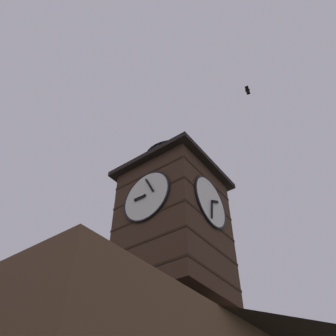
{
  "coord_description": "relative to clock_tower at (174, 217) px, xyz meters",
  "views": [
    {
      "loc": [
        11.16,
        7.14,
        1.98
      ],
      "look_at": [
        0.17,
        -0.98,
        14.17
      ],
      "focal_mm": 37.22,
      "sensor_mm": 36.0,
      "label": 1
    }
  ],
  "objects": [
    {
      "name": "clock_tower",
      "position": [
        0.0,
        0.0,
        0.0
      ],
      "size": [
        4.68,
        4.68,
        9.3
      ],
      "color": "#422B1E",
      "rests_on": "building_main"
    },
    {
      "name": "flying_bird_high",
      "position": [
        -0.5,
        4.7,
        6.64
      ],
      "size": [
        0.6,
        0.31,
        0.15
      ],
      "color": "black"
    }
  ]
}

